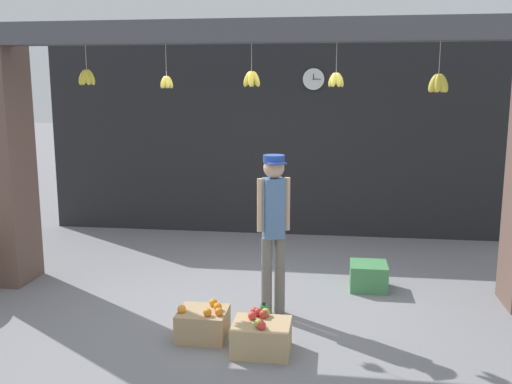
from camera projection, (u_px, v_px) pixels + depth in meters
ground_plane at (250, 301)px, 6.29m from camera, size 60.00×60.00×0.00m
shop_back_wall at (279, 140)px, 8.98m from camera, size 7.47×0.12×3.02m
storefront_awning at (253, 34)px, 5.88m from camera, size 5.57×0.29×0.76m
shopkeeper at (274, 222)px, 5.77m from camera, size 0.32×0.30×1.67m
fruit_crate_oranges at (203, 323)px, 5.35m from camera, size 0.45×0.42×0.34m
fruit_crate_apples at (261, 336)px, 5.07m from camera, size 0.51×0.43×0.35m
produce_box_green at (368, 276)px, 6.66m from camera, size 0.42×0.43×0.30m
water_bottle at (264, 316)px, 5.55m from camera, size 0.07×0.07×0.27m
wall_clock at (314, 79)px, 8.67m from camera, size 0.35×0.03×0.35m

